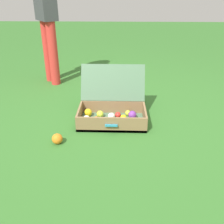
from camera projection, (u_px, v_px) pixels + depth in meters
ground_plane at (110, 120)px, 2.46m from camera, size 16.00×16.00×0.00m
open_suitcase at (112, 110)px, 2.43m from camera, size 0.64×0.56×0.48m
stray_ball_on_grass at (57, 139)px, 2.08m from camera, size 0.09×0.09×0.09m
bystander_person at (46, 11)px, 3.07m from camera, size 0.33×0.36×1.58m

